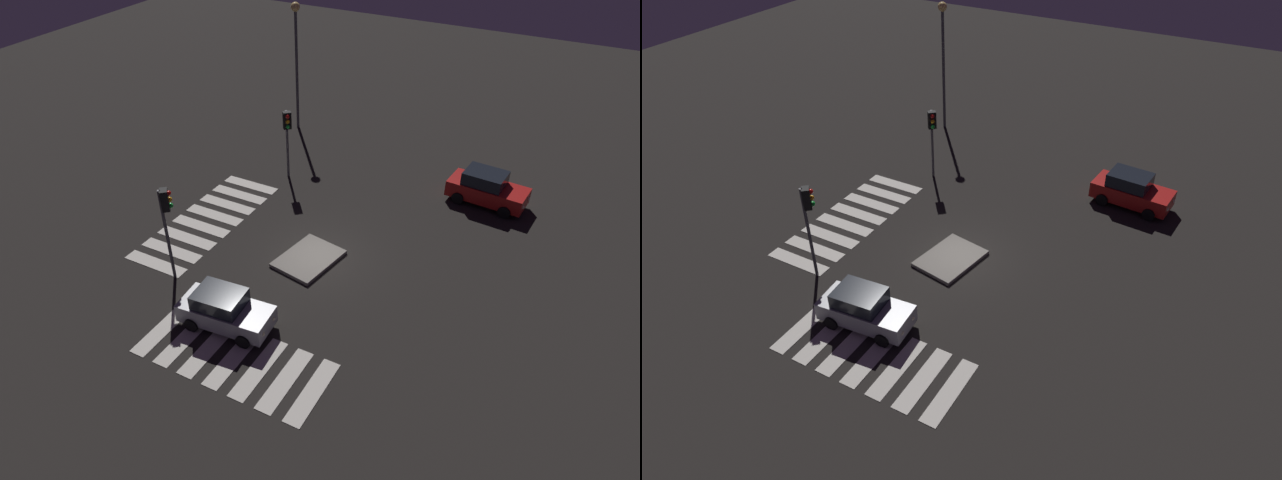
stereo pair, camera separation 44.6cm
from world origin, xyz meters
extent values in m
plane|color=black|center=(0.00, 0.00, 0.00)|extent=(80.00, 80.00, 0.00)
cube|color=gray|center=(0.46, -0.37, 0.09)|extent=(3.37, 2.76, 0.18)
cube|color=red|center=(-8.36, 5.70, 0.71)|extent=(2.13, 4.25, 0.84)
cube|color=black|center=(-8.39, 5.45, 1.47)|extent=(1.79, 2.24, 0.68)
cylinder|color=black|center=(-9.11, 7.05, 0.33)|extent=(0.30, 0.68, 0.66)
cylinder|color=black|center=(-7.39, 6.89, 0.33)|extent=(0.30, 0.68, 0.66)
cylinder|color=black|center=(-9.34, 4.51, 0.33)|extent=(0.30, 0.68, 0.66)
cylinder|color=black|center=(-7.62, 4.36, 0.33)|extent=(0.30, 0.68, 0.66)
sphere|color=#F2EABF|center=(-8.66, 7.75, 0.71)|extent=(0.22, 0.22, 0.22)
sphere|color=#F2EABF|center=(-7.70, 7.67, 0.71)|extent=(0.22, 0.22, 0.22)
cube|color=#9EA0A5|center=(5.77, -1.24, 0.66)|extent=(1.96, 3.93, 0.78)
cube|color=black|center=(5.79, -1.47, 1.36)|extent=(1.65, 2.07, 0.63)
cylinder|color=black|center=(4.87, -0.13, 0.31)|extent=(0.28, 0.63, 0.61)
cylinder|color=black|center=(6.46, 0.01, 0.31)|extent=(0.28, 0.63, 0.61)
cylinder|color=black|center=(5.08, -2.48, 0.31)|extent=(0.28, 0.63, 0.61)
cylinder|color=black|center=(6.67, -2.34, 0.31)|extent=(0.28, 0.63, 0.61)
sphere|color=#F2EABF|center=(5.16, 0.58, 0.66)|extent=(0.20, 0.20, 0.20)
sphere|color=#F2EABF|center=(6.05, 0.66, 0.66)|extent=(0.20, 0.20, 0.20)
cylinder|color=#47474C|center=(-5.92, -5.18, 2.03)|extent=(0.14, 0.14, 4.06)
cube|color=black|center=(-5.78, -5.06, 3.58)|extent=(0.53, 0.54, 0.96)
sphere|color=red|center=(-5.63, -4.93, 3.88)|extent=(0.22, 0.22, 0.22)
sphere|color=orange|center=(-5.63, -4.93, 3.58)|extent=(0.22, 0.22, 0.22)
sphere|color=green|center=(-5.63, -4.93, 3.28)|extent=(0.22, 0.22, 0.22)
cylinder|color=#47474C|center=(4.34, -5.14, 2.28)|extent=(0.14, 0.14, 4.57)
cube|color=black|center=(4.22, -5.00, 4.09)|extent=(0.54, 0.53, 0.96)
sphere|color=red|center=(4.10, -4.85, 4.39)|extent=(0.22, 0.22, 0.22)
sphere|color=orange|center=(4.10, -4.85, 4.09)|extent=(0.22, 0.22, 0.22)
sphere|color=green|center=(4.10, -4.85, 3.79)|extent=(0.22, 0.22, 0.22)
cylinder|color=#47474C|center=(-11.96, -7.95, 3.78)|extent=(0.18, 0.18, 7.57)
sphere|color=#F9D172|center=(-11.96, -7.95, 7.75)|extent=(0.56, 0.56, 0.56)
cube|color=silver|center=(-4.02, -6.55, 0.01)|extent=(0.70, 3.20, 0.02)
cube|color=silver|center=(-2.87, -6.55, 0.01)|extent=(0.70, 3.20, 0.02)
cube|color=silver|center=(-1.72, -6.55, 0.01)|extent=(0.70, 3.20, 0.02)
cube|color=silver|center=(-0.57, -6.55, 0.01)|extent=(0.70, 3.20, 0.02)
cube|color=silver|center=(0.58, -6.55, 0.01)|extent=(0.70, 3.20, 0.02)
cube|color=silver|center=(1.73, -6.55, 0.01)|extent=(0.70, 3.20, 0.02)
cube|color=silver|center=(2.88, -6.55, 0.01)|extent=(0.70, 3.20, 0.02)
cube|color=silver|center=(4.02, -6.55, 0.01)|extent=(0.70, 3.20, 0.02)
cube|color=silver|center=(7.14, -3.45, 0.01)|extent=(3.20, 0.70, 0.02)
cube|color=silver|center=(7.14, -2.30, 0.01)|extent=(3.20, 0.70, 0.02)
cube|color=silver|center=(7.14, -1.15, 0.01)|extent=(3.20, 0.70, 0.02)
cube|color=silver|center=(7.14, 0.00, 0.01)|extent=(3.20, 0.70, 0.02)
cube|color=silver|center=(7.14, 1.15, 0.01)|extent=(3.20, 0.70, 0.02)
cube|color=silver|center=(7.14, 2.30, 0.01)|extent=(3.20, 0.70, 0.02)
cube|color=silver|center=(7.14, 3.45, 0.01)|extent=(3.20, 0.70, 0.02)
camera|label=1|loc=(18.81, 9.89, 16.64)|focal=31.99mm
camera|label=2|loc=(18.60, 10.28, 16.64)|focal=31.99mm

